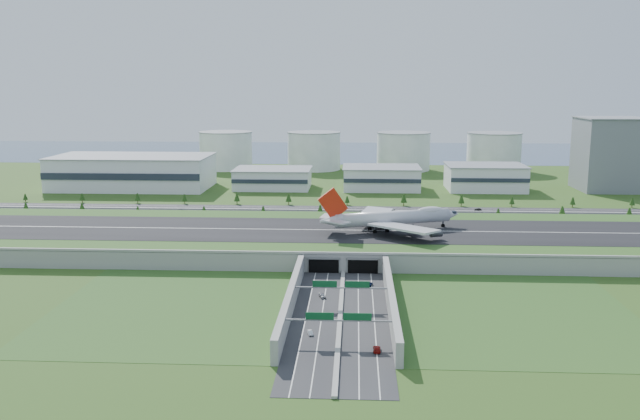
{
  "coord_description": "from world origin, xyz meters",
  "views": [
    {
      "loc": [
        4.99,
        -334.53,
        81.3
      ],
      "look_at": [
        -14.64,
        35.0,
        11.87
      ],
      "focal_mm": 38.0,
      "sensor_mm": 36.0,
      "label": 1
    }
  ],
  "objects_px": {
    "car_0": "(322,295)",
    "car_7": "(339,207)",
    "boeing_747": "(392,218)",
    "car_1": "(310,332)",
    "car_3": "(377,349)",
    "fuel_tank_a": "(226,151)",
    "car_5": "(478,210)",
    "office_tower": "(610,154)",
    "car_4": "(181,210)",
    "car_2": "(369,284)"
  },
  "relations": [
    {
      "from": "car_3",
      "to": "car_7",
      "type": "bearing_deg",
      "value": -85.04
    },
    {
      "from": "car_1",
      "to": "fuel_tank_a",
      "type": "bearing_deg",
      "value": 90.21
    },
    {
      "from": "office_tower",
      "to": "car_7",
      "type": "bearing_deg",
      "value": -155.95
    },
    {
      "from": "office_tower",
      "to": "car_4",
      "type": "xyz_separation_m",
      "value": [
        -307.31,
        -105.84,
        -26.71
      ]
    },
    {
      "from": "fuel_tank_a",
      "to": "car_2",
      "type": "height_order",
      "value": "fuel_tank_a"
    },
    {
      "from": "car_1",
      "to": "office_tower",
      "type": "bearing_deg",
      "value": 42.65
    },
    {
      "from": "car_7",
      "to": "car_3",
      "type": "bearing_deg",
      "value": -12.62
    },
    {
      "from": "office_tower",
      "to": "car_0",
      "type": "bearing_deg",
      "value": -126.52
    },
    {
      "from": "boeing_747",
      "to": "fuel_tank_a",
      "type": "bearing_deg",
      "value": 94.79
    },
    {
      "from": "car_7",
      "to": "office_tower",
      "type": "bearing_deg",
      "value": 97.23
    },
    {
      "from": "car_5",
      "to": "car_7",
      "type": "distance_m",
      "value": 90.09
    },
    {
      "from": "car_2",
      "to": "car_3",
      "type": "height_order",
      "value": "car_3"
    },
    {
      "from": "car_0",
      "to": "car_7",
      "type": "height_order",
      "value": "car_7"
    },
    {
      "from": "boeing_747",
      "to": "car_0",
      "type": "distance_m",
      "value": 92.01
    },
    {
      "from": "boeing_747",
      "to": "car_2",
      "type": "height_order",
      "value": "boeing_747"
    },
    {
      "from": "fuel_tank_a",
      "to": "car_5",
      "type": "distance_m",
      "value": 293.08
    },
    {
      "from": "fuel_tank_a",
      "to": "car_1",
      "type": "xyz_separation_m",
      "value": [
        110.55,
        -434.14,
        -16.72
      ]
    },
    {
      "from": "fuel_tank_a",
      "to": "car_0",
      "type": "height_order",
      "value": "fuel_tank_a"
    },
    {
      "from": "boeing_747",
      "to": "car_1",
      "type": "distance_m",
      "value": 129.7
    },
    {
      "from": "boeing_747",
      "to": "car_4",
      "type": "relative_size",
      "value": 18.74
    },
    {
      "from": "car_0",
      "to": "car_3",
      "type": "relative_size",
      "value": 0.85
    },
    {
      "from": "car_4",
      "to": "car_7",
      "type": "distance_m",
      "value": 102.63
    },
    {
      "from": "car_2",
      "to": "car_7",
      "type": "bearing_deg",
      "value": -73.84
    },
    {
      "from": "boeing_747",
      "to": "car_3",
      "type": "distance_m",
      "value": 139.09
    },
    {
      "from": "fuel_tank_a",
      "to": "car_7",
      "type": "height_order",
      "value": "fuel_tank_a"
    },
    {
      "from": "fuel_tank_a",
      "to": "car_7",
      "type": "relative_size",
      "value": 8.92
    },
    {
      "from": "car_1",
      "to": "car_5",
      "type": "bearing_deg",
      "value": 53.26
    },
    {
      "from": "car_1",
      "to": "car_5",
      "type": "distance_m",
      "value": 243.56
    },
    {
      "from": "car_4",
      "to": "car_5",
      "type": "xyz_separation_m",
      "value": [
        191.71,
        11.46,
        0.1
      ]
    },
    {
      "from": "car_1",
      "to": "car_4",
      "type": "distance_m",
      "value": 234.67
    },
    {
      "from": "office_tower",
      "to": "car_3",
      "type": "distance_m",
      "value": 382.75
    },
    {
      "from": "car_3",
      "to": "car_5",
      "type": "relative_size",
      "value": 1.2
    },
    {
      "from": "car_1",
      "to": "car_3",
      "type": "bearing_deg",
      "value": -45.68
    },
    {
      "from": "car_2",
      "to": "car_5",
      "type": "xyz_separation_m",
      "value": [
        73.4,
        168.95,
        0.08
      ]
    },
    {
      "from": "car_1",
      "to": "car_3",
      "type": "relative_size",
      "value": 0.72
    },
    {
      "from": "car_3",
      "to": "car_5",
      "type": "bearing_deg",
      "value": -106.16
    },
    {
      "from": "car_0",
      "to": "car_5",
      "type": "distance_m",
      "value": 207.12
    },
    {
      "from": "car_3",
      "to": "car_7",
      "type": "relative_size",
      "value": 1.0
    },
    {
      "from": "fuel_tank_a",
      "to": "car_4",
      "type": "bearing_deg",
      "value": -86.71
    },
    {
      "from": "car_0",
      "to": "car_2",
      "type": "bearing_deg",
      "value": 24.26
    },
    {
      "from": "car_2",
      "to": "car_4",
      "type": "height_order",
      "value": "car_2"
    },
    {
      "from": "boeing_747",
      "to": "car_0",
      "type": "height_order",
      "value": "boeing_747"
    },
    {
      "from": "fuel_tank_a",
      "to": "boeing_747",
      "type": "xyz_separation_m",
      "value": [
        143.26,
        -309.4,
        -2.81
      ]
    },
    {
      "from": "fuel_tank_a",
      "to": "car_0",
      "type": "relative_size",
      "value": 10.51
    },
    {
      "from": "office_tower",
      "to": "car_3",
      "type": "bearing_deg",
      "value": -119.49
    },
    {
      "from": "car_0",
      "to": "car_4",
      "type": "relative_size",
      "value": 1.21
    },
    {
      "from": "car_5",
      "to": "car_1",
      "type": "bearing_deg",
      "value": -15.74
    },
    {
      "from": "car_4",
      "to": "car_5",
      "type": "relative_size",
      "value": 0.84
    },
    {
      "from": "car_3",
      "to": "car_7",
      "type": "height_order",
      "value": "car_7"
    },
    {
      "from": "car_5",
      "to": "office_tower",
      "type": "bearing_deg",
      "value": 136.16
    }
  ]
}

